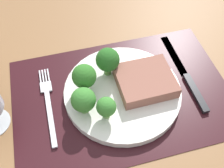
{
  "coord_description": "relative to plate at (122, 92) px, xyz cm",
  "views": [
    {
      "loc": [
        -10.52,
        -30.97,
        47.22
      ],
      "look_at": [
        -1.72,
        1.94,
        1.9
      ],
      "focal_mm": 43.39,
      "sensor_mm": 36.0,
      "label": 1
    }
  ],
  "objects": [
    {
      "name": "broccoli_center",
      "position": [
        -7.29,
        2.12,
        4.92
      ],
      "size": [
        4.86,
        4.86,
        6.63
      ],
      "color": "#5B8942",
      "rests_on": "plate"
    },
    {
      "name": "broccoli_near_steak",
      "position": [
        -4.74,
        -5.26,
        4.03
      ],
      "size": [
        3.76,
        3.76,
        5.24
      ],
      "color": "#6B994C",
      "rests_on": "plate"
    },
    {
      "name": "ground_plane",
      "position": [
        0.0,
        0.0,
        -2.6
      ],
      "size": [
        140.0,
        110.0,
        3.0
      ],
      "primitive_type": "cube",
      "color": "brown"
    },
    {
      "name": "broccoli_back_left",
      "position": [
        -8.48,
        -2.74,
        4.13
      ],
      "size": [
        4.78,
        4.78,
        5.84
      ],
      "color": "#6B994C",
      "rests_on": "plate"
    },
    {
      "name": "plate",
      "position": [
        0.0,
        0.0,
        0.0
      ],
      "size": [
        24.27,
        24.27,
        1.6
      ],
      "primitive_type": "cylinder",
      "color": "silver",
      "rests_on": "placemat"
    },
    {
      "name": "broccoli_near_fork",
      "position": [
        -1.79,
        5.12,
        4.86
      ],
      "size": [
        4.97,
        4.97,
        6.68
      ],
      "color": "#5B8942",
      "rests_on": "plate"
    },
    {
      "name": "steak",
      "position": [
        4.8,
        0.46,
        2.15
      ],
      "size": [
        11.42,
        10.16,
        2.7
      ],
      "primitive_type": "cube",
      "rotation": [
        0.0,
        0.0,
        0.01
      ],
      "color": "#8C5647",
      "rests_on": "plate"
    },
    {
      "name": "knife",
      "position": [
        14.95,
        0.53,
        -0.5
      ],
      "size": [
        1.8,
        23.0,
        0.8
      ],
      "rotation": [
        0.0,
        0.0,
        0.0
      ],
      "color": "black",
      "rests_on": "placemat"
    },
    {
      "name": "placemat",
      "position": [
        0.0,
        0.0,
        -0.95
      ],
      "size": [
        45.55,
        30.66,
        0.3
      ],
      "primitive_type": "cube",
      "color": "black",
      "rests_on": "ground_plane"
    },
    {
      "name": "fork",
      "position": [
        -15.34,
        1.42,
        -0.55
      ],
      "size": [
        2.4,
        19.2,
        0.5
      ],
      "rotation": [
        0.0,
        0.0,
        0.02
      ],
      "color": "silver",
      "rests_on": "placemat"
    }
  ]
}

